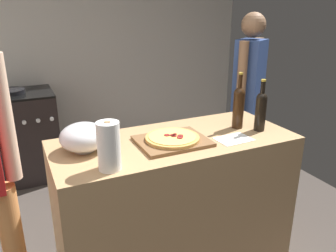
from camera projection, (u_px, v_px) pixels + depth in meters
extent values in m
cube|color=#3F3833|center=(116.00, 219.00, 2.82)|extent=(4.13, 3.50, 0.02)
cube|color=#BCB7AD|center=(69.00, 41.00, 3.66)|extent=(4.13, 0.10, 2.60)
cube|color=tan|center=(175.00, 205.00, 2.17)|extent=(1.45, 0.62, 0.91)
cube|color=brown|center=(172.00, 141.00, 1.96)|extent=(0.40, 0.32, 0.02)
cylinder|color=tan|center=(172.00, 138.00, 1.96)|extent=(0.31, 0.31, 0.02)
cylinder|color=#EAC660|center=(172.00, 136.00, 1.95)|extent=(0.28, 0.28, 0.00)
cylinder|color=maroon|center=(180.00, 136.00, 1.95)|extent=(0.03, 0.03, 0.01)
cylinder|color=maroon|center=(173.00, 135.00, 1.96)|extent=(0.03, 0.03, 0.01)
cylinder|color=maroon|center=(180.00, 138.00, 1.92)|extent=(0.03, 0.03, 0.01)
cylinder|color=maroon|center=(175.00, 134.00, 1.97)|extent=(0.02, 0.02, 0.01)
cylinder|color=maroon|center=(174.00, 136.00, 1.95)|extent=(0.03, 0.03, 0.01)
cylinder|color=maroon|center=(167.00, 135.00, 1.96)|extent=(0.03, 0.03, 0.01)
cylinder|color=#B2B2B7|center=(85.00, 150.00, 1.86)|extent=(0.11, 0.11, 0.01)
ellipsoid|color=silver|center=(83.00, 137.00, 1.83)|extent=(0.26, 0.26, 0.15)
cylinder|color=white|center=(109.00, 146.00, 1.61)|extent=(0.11, 0.11, 0.24)
cylinder|color=#997551|center=(109.00, 146.00, 1.61)|extent=(0.03, 0.03, 0.24)
cylinder|color=#331E0F|center=(238.00, 111.00, 2.17)|extent=(0.07, 0.07, 0.23)
sphere|color=#331E0F|center=(239.00, 93.00, 2.13)|extent=(0.07, 0.07, 0.07)
cylinder|color=#331E0F|center=(240.00, 82.00, 2.11)|extent=(0.02, 0.02, 0.10)
cylinder|color=gold|center=(241.00, 73.00, 2.09)|extent=(0.03, 0.03, 0.01)
cylinder|color=black|center=(260.00, 114.00, 2.13)|extent=(0.07, 0.07, 0.21)
sphere|color=black|center=(262.00, 98.00, 2.09)|extent=(0.07, 0.07, 0.07)
cylinder|color=black|center=(263.00, 88.00, 2.07)|extent=(0.03, 0.03, 0.08)
cylinder|color=gold|center=(264.00, 80.00, 2.06)|extent=(0.03, 0.03, 0.01)
cube|color=white|center=(234.00, 139.00, 2.01)|extent=(0.22, 0.16, 0.00)
cube|color=black|center=(26.00, 137.00, 3.38)|extent=(0.60, 0.56, 0.86)
cube|color=black|center=(19.00, 94.00, 3.23)|extent=(0.60, 0.56, 0.02)
cylinder|color=silver|center=(10.00, 124.00, 3.00)|extent=(0.04, 0.02, 0.04)
cylinder|color=silver|center=(24.00, 122.00, 3.05)|extent=(0.04, 0.02, 0.04)
cylinder|color=silver|center=(38.00, 121.00, 3.10)|extent=(0.04, 0.02, 0.04)
cylinder|color=silver|center=(52.00, 119.00, 3.15)|extent=(0.04, 0.02, 0.04)
cylinder|color=black|center=(10.00, 92.00, 3.18)|extent=(0.27, 0.27, 0.04)
cylinder|color=beige|center=(5.00, 119.00, 1.54)|extent=(0.08, 0.08, 0.60)
cylinder|color=#383D4C|center=(247.00, 151.00, 3.12)|extent=(0.11, 0.11, 0.81)
cylinder|color=#383D4C|center=(238.00, 158.00, 2.97)|extent=(0.11, 0.11, 0.81)
cube|color=#334C8C|center=(249.00, 77.00, 2.81)|extent=(0.29, 0.28, 0.60)
cylinder|color=#936B4C|center=(256.00, 72.00, 2.92)|extent=(0.08, 0.08, 0.57)
cylinder|color=#936B4C|center=(242.00, 78.00, 2.68)|extent=(0.08, 0.08, 0.57)
sphere|color=#936B4C|center=(254.00, 25.00, 2.67)|extent=(0.19, 0.19, 0.19)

